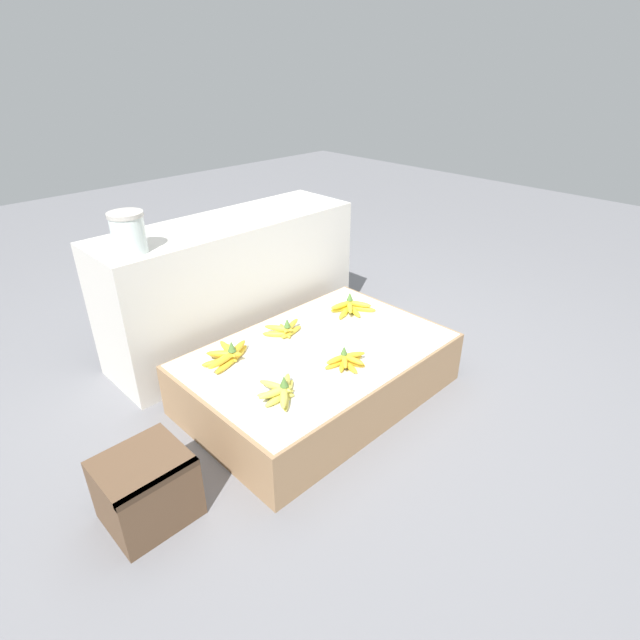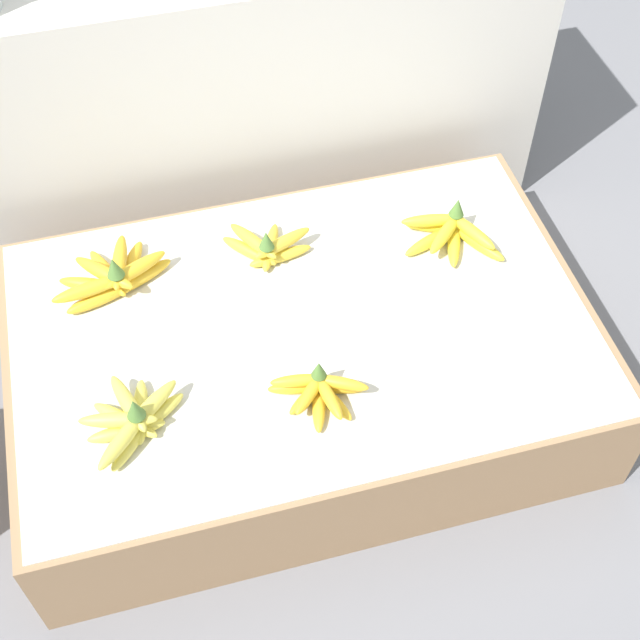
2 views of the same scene
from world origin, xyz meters
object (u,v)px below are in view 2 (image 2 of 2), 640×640
object	(u,v)px
banana_bunch_middle_left	(113,277)
banana_bunch_middle_midright	(450,233)
banana_bunch_front_midleft	(319,391)
banana_bunch_middle_midleft	(267,247)
banana_bunch_front_left	(133,420)

from	to	relation	value
banana_bunch_middle_left	banana_bunch_middle_midright	world-z (taller)	banana_bunch_middle_left
banana_bunch_front_midleft	banana_bunch_middle_midleft	bearing A→B (deg)	91.69
banana_bunch_front_left	banana_bunch_middle_left	distance (m)	0.38
banana_bunch_front_left	banana_bunch_middle_left	bearing A→B (deg)	88.92
banana_bunch_front_midleft	banana_bunch_middle_midright	size ratio (longest dim) A/B	0.88
banana_bunch_middle_left	banana_bunch_middle_midright	distance (m)	0.76
banana_bunch_middle_midleft	banana_bunch_middle_left	bearing A→B (deg)	-179.71
banana_bunch_front_midleft	banana_bunch_middle_left	size ratio (longest dim) A/B	0.73
banana_bunch_middle_midleft	banana_bunch_middle_midright	world-z (taller)	same
banana_bunch_middle_midright	banana_bunch_middle_left	bearing A→B (deg)	175.30
banana_bunch_middle_midright	banana_bunch_middle_midleft	bearing A→B (deg)	171.18
banana_bunch_middle_left	banana_bunch_middle_midright	size ratio (longest dim) A/B	1.20
banana_bunch_front_left	banana_bunch_front_midleft	bearing A→B (deg)	-3.83
banana_bunch_middle_midleft	banana_bunch_middle_midright	bearing A→B (deg)	-8.82
banana_bunch_middle_midright	banana_bunch_front_left	bearing A→B (deg)	-157.51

